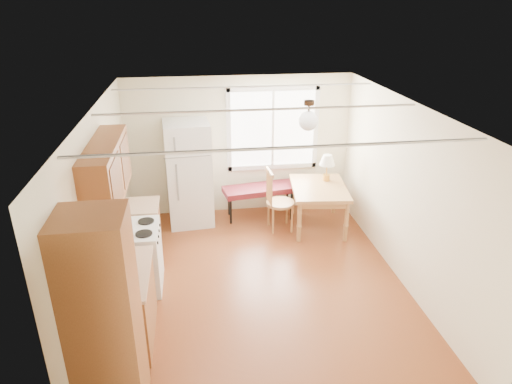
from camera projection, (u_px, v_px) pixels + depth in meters
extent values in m
cube|color=#5F2913|center=(260.00, 284.00, 6.42)|extent=(4.60, 5.60, 0.12)
cube|color=white|center=(260.00, 108.00, 5.43)|extent=(4.60, 5.60, 0.12)
cube|color=#FCF3C9|center=(239.00, 146.00, 8.20)|extent=(4.60, 0.10, 2.50)
cube|color=#FCF3C9|center=(306.00, 333.00, 3.65)|extent=(4.60, 0.10, 2.50)
cube|color=#FCF3C9|center=(101.00, 213.00, 5.67)|extent=(0.10, 5.60, 2.50)
cube|color=#FCF3C9|center=(406.00, 195.00, 6.18)|extent=(0.10, 5.60, 2.50)
cube|color=brown|center=(104.00, 320.00, 4.11)|extent=(0.60, 0.60, 2.10)
cube|color=brown|center=(125.00, 307.00, 5.26)|extent=(0.60, 1.10, 0.86)
cube|color=tan|center=(122.00, 274.00, 5.08)|extent=(0.62, 1.14, 0.04)
cube|color=white|center=(136.00, 258.00, 6.21)|extent=(0.65, 0.76, 0.90)
cube|color=brown|center=(140.00, 233.00, 6.90)|extent=(0.60, 0.60, 0.86)
cube|color=brown|center=(107.00, 171.00, 5.32)|extent=(0.33, 1.60, 0.70)
cube|color=white|center=(273.00, 129.00, 8.14)|extent=(1.50, 0.02, 1.35)
cylinder|color=#302015|center=(309.00, 103.00, 5.90)|extent=(0.14, 0.14, 0.06)
cylinder|color=#302015|center=(309.00, 110.00, 5.94)|extent=(0.03, 0.03, 0.16)
sphere|color=white|center=(308.00, 121.00, 6.00)|extent=(0.26, 0.26, 0.26)
cube|color=white|center=(189.00, 174.00, 7.87)|extent=(0.81, 0.81, 1.82)
cube|color=gray|center=(187.00, 157.00, 7.36)|extent=(0.75, 0.02, 0.02)
cube|color=gray|center=(177.00, 172.00, 7.42)|extent=(0.03, 0.03, 1.09)
cube|color=#57141C|center=(260.00, 189.00, 8.15)|extent=(1.36, 0.68, 0.10)
cylinder|color=black|center=(231.00, 211.00, 8.03)|extent=(0.04, 0.04, 0.50)
cylinder|color=black|center=(291.00, 207.00, 8.17)|extent=(0.04, 0.04, 0.50)
cylinder|color=black|center=(229.00, 202.00, 8.37)|extent=(0.04, 0.04, 0.50)
cylinder|color=black|center=(287.00, 199.00, 8.51)|extent=(0.04, 0.04, 0.50)
cube|color=#A16F3D|center=(319.00, 188.00, 7.75)|extent=(1.04, 1.31, 0.06)
cube|color=#A16F3D|center=(319.00, 192.00, 7.78)|extent=(0.93, 1.19, 0.10)
cylinder|color=#A16F3D|center=(299.00, 223.00, 7.40)|extent=(0.07, 0.07, 0.70)
cylinder|color=#A16F3D|center=(346.00, 222.00, 7.42)|extent=(0.07, 0.07, 0.70)
cylinder|color=#A16F3D|center=(293.00, 196.00, 8.38)|extent=(0.07, 0.07, 0.70)
cylinder|color=#A16F3D|center=(334.00, 196.00, 8.40)|extent=(0.07, 0.07, 0.70)
cylinder|color=#A16F3D|center=(280.00, 203.00, 7.75)|extent=(0.48, 0.48, 0.05)
cylinder|color=#A16F3D|center=(273.00, 221.00, 7.67)|extent=(0.04, 0.04, 0.49)
cylinder|color=#A16F3D|center=(292.00, 219.00, 7.73)|extent=(0.04, 0.04, 0.49)
cylinder|color=#A16F3D|center=(269.00, 213.00, 7.97)|extent=(0.04, 0.04, 0.49)
cylinder|color=#A16F3D|center=(287.00, 211.00, 8.03)|extent=(0.04, 0.04, 0.49)
cylinder|color=gold|center=(326.00, 177.00, 7.98)|extent=(0.13, 0.13, 0.11)
cylinder|color=gold|center=(327.00, 170.00, 7.92)|extent=(0.02, 0.02, 0.18)
cone|color=white|center=(327.00, 160.00, 7.85)|extent=(0.27, 0.27, 0.18)
cube|color=black|center=(118.00, 272.00, 5.01)|extent=(0.20, 0.24, 0.08)
cube|color=black|center=(115.00, 263.00, 4.87)|extent=(0.18, 0.09, 0.27)
cylinder|color=black|center=(117.00, 262.00, 5.02)|extent=(0.13, 0.13, 0.11)
cylinder|color=red|center=(112.00, 269.00, 4.98)|extent=(0.13, 0.13, 0.18)
sphere|color=red|center=(111.00, 259.00, 4.94)|extent=(0.06, 0.06, 0.06)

